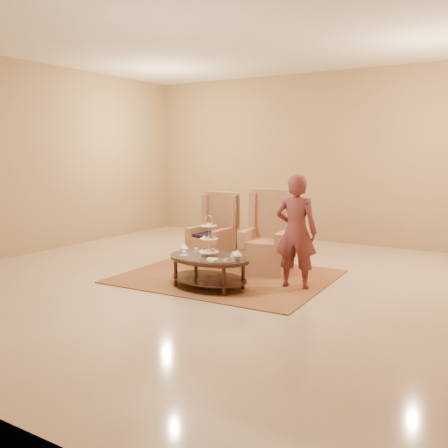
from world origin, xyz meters
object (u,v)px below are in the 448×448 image
Objects in this scene: armchair_left at (215,240)px; armchair_right at (268,244)px; person at (296,232)px; tea_table at (209,262)px.

armchair_left is 1.01m from armchair_right.
person is at bearing -19.11° from armchair_left.
armchair_left is 0.76× the size of person.
armchair_left reaches higher than tea_table.
armchair_left is at bearing -31.31° from person.
person is (1.01, 0.63, 0.42)m from tea_table.
person is (1.78, -0.73, 0.38)m from armchair_left.
person is at bearing -51.11° from armchair_right.
person is (0.77, -0.69, 0.36)m from armchair_right.
armchair_right is 1.10m from person.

